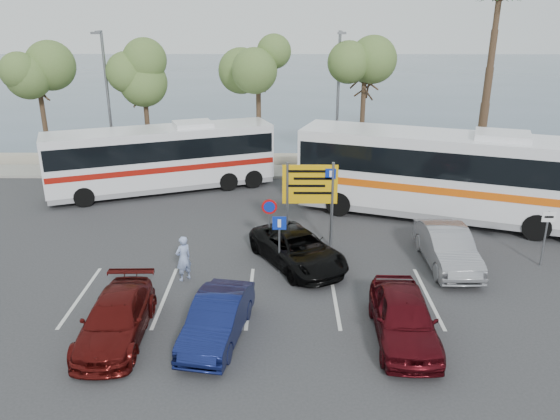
{
  "coord_description": "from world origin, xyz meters",
  "views": [
    {
      "loc": [
        -0.05,
        -17.46,
        9.24
      ],
      "look_at": [
        -0.19,
        3.0,
        1.68
      ],
      "focal_mm": 35.0,
      "sensor_mm": 36.0,
      "label": 1
    }
  ],
  "objects_px": {
    "street_lamp_left": "(107,97)",
    "car_silver_b": "(447,247)",
    "coach_bus_left": "(162,161)",
    "coach_bus_right": "(448,178)",
    "car_maroon": "(116,319)",
    "pedestrian_far": "(440,206)",
    "suv_black": "(298,249)",
    "pedestrian_near": "(183,258)",
    "direction_sign": "(310,191)",
    "car_blue": "(217,319)",
    "car_red": "(404,317)",
    "street_lamp_right": "(338,97)"
  },
  "relations": [
    {
      "from": "street_lamp_left",
      "to": "car_silver_b",
      "type": "xyz_separation_m",
      "value": [
        16.17,
        -12.02,
        -3.86
      ]
    },
    {
      "from": "street_lamp_left",
      "to": "car_silver_b",
      "type": "relative_size",
      "value": 1.78
    },
    {
      "from": "car_maroon",
      "to": "car_red",
      "type": "relative_size",
      "value": 1.01
    },
    {
      "from": "street_lamp_left",
      "to": "street_lamp_right",
      "type": "height_order",
      "value": "same"
    },
    {
      "from": "direction_sign",
      "to": "pedestrian_far",
      "type": "xyz_separation_m",
      "value": [
        5.97,
        2.41,
        -1.48
      ]
    },
    {
      "from": "street_lamp_left",
      "to": "suv_black",
      "type": "bearing_deg",
      "value": -48.86
    },
    {
      "from": "pedestrian_far",
      "to": "car_red",
      "type": "bearing_deg",
      "value": 137.11
    },
    {
      "from": "street_lamp_left",
      "to": "direction_sign",
      "type": "distance_m",
      "value": 15.24
    },
    {
      "from": "car_blue",
      "to": "pedestrian_far",
      "type": "xyz_separation_m",
      "value": [
        8.98,
        9.1,
        0.3
      ]
    },
    {
      "from": "street_lamp_left",
      "to": "coach_bus_left",
      "type": "distance_m",
      "value": 5.46
    },
    {
      "from": "direction_sign",
      "to": "car_red",
      "type": "distance_m",
      "value": 7.34
    },
    {
      "from": "coach_bus_left",
      "to": "coach_bus_right",
      "type": "height_order",
      "value": "coach_bus_right"
    },
    {
      "from": "direction_sign",
      "to": "pedestrian_far",
      "type": "distance_m",
      "value": 6.61
    },
    {
      "from": "direction_sign",
      "to": "coach_bus_left",
      "type": "xyz_separation_m",
      "value": [
        -7.5,
        7.3,
        -0.74
      ]
    },
    {
      "from": "car_blue",
      "to": "pedestrian_near",
      "type": "height_order",
      "value": "pedestrian_near"
    },
    {
      "from": "car_blue",
      "to": "suv_black",
      "type": "xyz_separation_m",
      "value": [
        2.5,
        5.0,
        -0.0
      ]
    },
    {
      "from": "direction_sign",
      "to": "car_blue",
      "type": "xyz_separation_m",
      "value": [
        -3.0,
        -6.7,
        -1.77
      ]
    },
    {
      "from": "coach_bus_right",
      "to": "coach_bus_left",
      "type": "bearing_deg",
      "value": 164.05
    },
    {
      "from": "coach_bus_right",
      "to": "suv_black",
      "type": "height_order",
      "value": "coach_bus_right"
    },
    {
      "from": "street_lamp_left",
      "to": "car_maroon",
      "type": "relative_size",
      "value": 1.83
    },
    {
      "from": "direction_sign",
      "to": "car_silver_b",
      "type": "xyz_separation_m",
      "value": [
        5.17,
        -1.7,
        -1.69
      ]
    },
    {
      "from": "car_silver_b",
      "to": "pedestrian_near",
      "type": "relative_size",
      "value": 2.65
    },
    {
      "from": "street_lamp_left",
      "to": "suv_black",
      "type": "distance_m",
      "value": 16.44
    },
    {
      "from": "coach_bus_right",
      "to": "car_red",
      "type": "distance_m",
      "value": 10.84
    },
    {
      "from": "street_lamp_left",
      "to": "coach_bus_left",
      "type": "bearing_deg",
      "value": -40.78
    },
    {
      "from": "suv_black",
      "to": "car_silver_b",
      "type": "bearing_deg",
      "value": -28.41
    },
    {
      "from": "car_silver_b",
      "to": "car_blue",
      "type": "bearing_deg",
      "value": -149.48
    },
    {
      "from": "car_maroon",
      "to": "car_silver_b",
      "type": "height_order",
      "value": "car_silver_b"
    },
    {
      "from": "street_lamp_left",
      "to": "pedestrian_far",
      "type": "height_order",
      "value": "street_lamp_left"
    },
    {
      "from": "car_maroon",
      "to": "pedestrian_far",
      "type": "relative_size",
      "value": 2.29
    },
    {
      "from": "street_lamp_left",
      "to": "direction_sign",
      "type": "relative_size",
      "value": 2.23
    },
    {
      "from": "street_lamp_left",
      "to": "pedestrian_near",
      "type": "relative_size",
      "value": 4.73
    },
    {
      "from": "coach_bus_right",
      "to": "car_silver_b",
      "type": "relative_size",
      "value": 3.07
    },
    {
      "from": "coach_bus_left",
      "to": "coach_bus_right",
      "type": "distance_m",
      "value": 14.56
    },
    {
      "from": "pedestrian_far",
      "to": "street_lamp_right",
      "type": "bearing_deg",
      "value": 4.71
    },
    {
      "from": "car_maroon",
      "to": "coach_bus_right",
      "type": "bearing_deg",
      "value": 37.41
    },
    {
      "from": "car_red",
      "to": "pedestrian_far",
      "type": "distance_m",
      "value": 9.75
    },
    {
      "from": "car_maroon",
      "to": "suv_black",
      "type": "relative_size",
      "value": 0.93
    },
    {
      "from": "car_maroon",
      "to": "pedestrian_far",
      "type": "bearing_deg",
      "value": 35.99
    },
    {
      "from": "coach_bus_left",
      "to": "car_maroon",
      "type": "xyz_separation_m",
      "value": [
        1.5,
        -14.0,
        -1.06
      ]
    },
    {
      "from": "street_lamp_right",
      "to": "coach_bus_left",
      "type": "relative_size",
      "value": 0.68
    },
    {
      "from": "car_maroon",
      "to": "direction_sign",
      "type": "bearing_deg",
      "value": 46.87
    },
    {
      "from": "direction_sign",
      "to": "pedestrian_far",
      "type": "height_order",
      "value": "direction_sign"
    },
    {
      "from": "car_silver_b",
      "to": "car_maroon",
      "type": "bearing_deg",
      "value": -156.83
    },
    {
      "from": "coach_bus_left",
      "to": "direction_sign",
      "type": "bearing_deg",
      "value": -44.22
    },
    {
      "from": "street_lamp_left",
      "to": "coach_bus_right",
      "type": "relative_size",
      "value": 0.58
    },
    {
      "from": "street_lamp_right",
      "to": "suv_black",
      "type": "bearing_deg",
      "value": -101.75
    },
    {
      "from": "street_lamp_left",
      "to": "coach_bus_left",
      "type": "relative_size",
      "value": 0.68
    },
    {
      "from": "coach_bus_left",
      "to": "coach_bus_right",
      "type": "bearing_deg",
      "value": -15.95
    },
    {
      "from": "coach_bus_left",
      "to": "car_red",
      "type": "distance_m",
      "value": 17.23
    }
  ]
}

